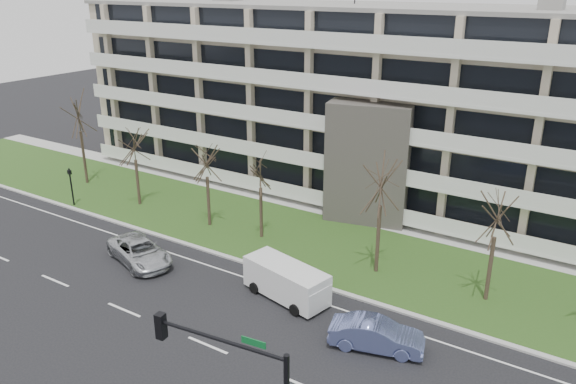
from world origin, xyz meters
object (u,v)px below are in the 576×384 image
Objects in this scene: blue_sedan at (377,335)px; white_van at (287,279)px; silver_pickup at (140,252)px; pedestrian_signal at (71,182)px.

white_van is at bearing 59.93° from blue_sedan.
blue_sedan is 6.47m from white_van.
silver_pickup is 1.17× the size of blue_sedan.
blue_sedan is (16.60, -0.20, 0.01)m from silver_pickup.
white_van reaches higher than blue_sedan.
blue_sedan is at bearing 0.57° from pedestrian_signal.
pedestrian_signal is at bearing 65.83° from blue_sedan.
silver_pickup is at bearing -9.90° from pedestrian_signal.
white_van is 1.75× the size of pedestrian_signal.
pedestrian_signal reaches higher than blue_sedan.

